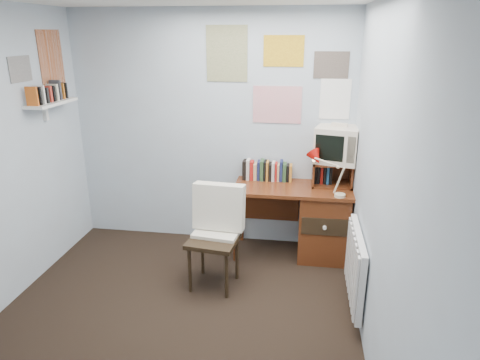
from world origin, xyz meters
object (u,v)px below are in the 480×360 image
at_px(desk, 318,220).
at_px(radiator, 356,266).
at_px(wall_shelf, 52,103).
at_px(desk_chair, 213,241).
at_px(tv_riser, 332,173).
at_px(desk_lamp, 341,178).
at_px(crt_tv, 338,143).

xyz_separation_m(desk, radiator, (0.29, -0.93, 0.01)).
xyz_separation_m(desk, wall_shelf, (-2.57, -0.38, 1.21)).
relative_size(desk, desk_chair, 1.30).
xyz_separation_m(desk, tv_riser, (0.12, 0.11, 0.48)).
relative_size(desk_chair, radiator, 1.15).
xyz_separation_m(desk, desk_chair, (-0.95, -0.73, 0.06)).
distance_m(desk_lamp, wall_shelf, 2.84).
bearing_deg(radiator, crt_tv, 97.01).
bearing_deg(tv_riser, desk_chair, -142.08).
height_order(desk_lamp, tv_riser, desk_lamp).
height_order(desk_chair, tv_riser, tv_riser).
distance_m(tv_riser, wall_shelf, 2.83).
xyz_separation_m(desk_chair, radiator, (1.24, -0.20, -0.04)).
bearing_deg(desk_chair, wall_shelf, 175.22).
xyz_separation_m(tv_riser, radiator, (0.17, -1.04, -0.47)).
bearing_deg(desk_lamp, desk, 115.69).
height_order(desk_lamp, wall_shelf, wall_shelf).
xyz_separation_m(desk_lamp, radiator, (0.10, -0.71, -0.53)).
xyz_separation_m(desk_chair, tv_riser, (1.07, 0.84, 0.42)).
bearing_deg(desk, crt_tv, 39.49).
distance_m(desk, wall_shelf, 2.87).
relative_size(crt_tv, wall_shelf, 0.67).
bearing_deg(radiator, wall_shelf, 169.11).
bearing_deg(wall_shelf, tv_riser, 10.32).
bearing_deg(crt_tv, desk_chair, -128.56).
height_order(desk, desk_lamp, desk_lamp).
distance_m(tv_riser, radiator, 1.15).
distance_m(desk_lamp, radiator, 0.89).
height_order(desk_chair, wall_shelf, wall_shelf).
relative_size(desk_chair, tv_riser, 2.30).
height_order(crt_tv, wall_shelf, wall_shelf).
bearing_deg(crt_tv, desk_lamp, -71.97).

